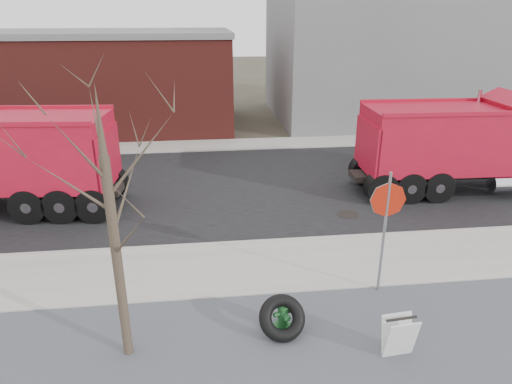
{
  "coord_description": "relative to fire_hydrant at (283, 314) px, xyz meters",
  "views": [
    {
      "loc": [
        -1.57,
        -9.94,
        6.2
      ],
      "look_at": [
        -0.16,
        2.08,
        1.4
      ],
      "focal_mm": 32.0,
      "sensor_mm": 36.0,
      "label": 1
    }
  ],
  "objects": [
    {
      "name": "ground",
      "position": [
        0.1,
        2.2,
        -0.35
      ],
      "size": [
        120.0,
        120.0,
        0.0
      ],
      "primitive_type": "plane",
      "color": "#383328",
      "rests_on": "ground"
    },
    {
      "name": "gravel_verge",
      "position": [
        0.1,
        -1.3,
        -0.34
      ],
      "size": [
        60.0,
        5.0,
        0.03
      ],
      "primitive_type": "cube",
      "color": "slate",
      "rests_on": "ground"
    },
    {
      "name": "sidewalk",
      "position": [
        0.1,
        2.45,
        -0.32
      ],
      "size": [
        60.0,
        2.5,
        0.06
      ],
      "primitive_type": "cube",
      "color": "#9E9B93",
      "rests_on": "ground"
    },
    {
      "name": "curb",
      "position": [
        0.1,
        3.75,
        -0.3
      ],
      "size": [
        60.0,
        0.15,
        0.11
      ],
      "primitive_type": "cube",
      "color": "#9E9B93",
      "rests_on": "ground"
    },
    {
      "name": "road",
      "position": [
        0.1,
        8.5,
        -0.34
      ],
      "size": [
        60.0,
        9.4,
        0.02
      ],
      "primitive_type": "cube",
      "color": "black",
      "rests_on": "ground"
    },
    {
      "name": "far_sidewalk",
      "position": [
        0.1,
        14.2,
        -0.32
      ],
      "size": [
        60.0,
        2.0,
        0.06
      ],
      "primitive_type": "cube",
      "color": "#9E9B93",
      "rests_on": "ground"
    },
    {
      "name": "building_grey",
      "position": [
        9.1,
        20.2,
        3.65
      ],
      "size": [
        12.0,
        10.0,
        8.0
      ],
      "color": "slate",
      "rests_on": "ground"
    },
    {
      "name": "building_brick",
      "position": [
        -9.9,
        19.2,
        2.3
      ],
      "size": [
        20.2,
        8.2,
        5.3
      ],
      "color": "maroon",
      "rests_on": "ground"
    },
    {
      "name": "bare_tree",
      "position": [
        -3.1,
        -0.4,
        2.94
      ],
      "size": [
        3.2,
        3.2,
        5.2
      ],
      "color": "#382D23",
      "rests_on": "ground"
    },
    {
      "name": "fire_hydrant",
      "position": [
        0.0,
        0.0,
        0.0
      ],
      "size": [
        0.43,
        0.43,
        0.77
      ],
      "rotation": [
        0.0,
        0.0,
        0.35
      ],
      "color": "#286931",
      "rests_on": "ground"
    },
    {
      "name": "truck_tire",
      "position": [
        -0.06,
        -0.21,
        0.07
      ],
      "size": [
        1.05,
        0.92,
        0.91
      ],
      "color": "black",
      "rests_on": "ground"
    },
    {
      "name": "stop_sign",
      "position": [
        2.49,
        1.1,
        1.67
      ],
      "size": [
        0.81,
        0.06,
        2.99
      ],
      "rotation": [
        0.0,
        0.0,
        -0.41
      ],
      "color": "gray",
      "rests_on": "ground"
    },
    {
      "name": "sandwich_board",
      "position": [
        2.05,
        -1.08,
        0.11
      ],
      "size": [
        0.65,
        0.45,
        0.86
      ],
      "rotation": [
        0.0,
        0.0,
        0.1
      ],
      "color": "silver",
      "rests_on": "ground"
    },
    {
      "name": "dump_truck_red_a",
      "position": [
        7.84,
        7.12,
        1.44
      ],
      "size": [
        8.75,
        2.64,
        3.53
      ],
      "rotation": [
        0.0,
        0.0,
        -0.03
      ],
      "color": "black",
      "rests_on": "ground"
    }
  ]
}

